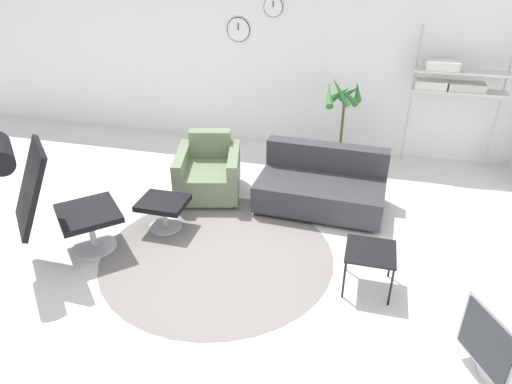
{
  "coord_description": "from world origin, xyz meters",
  "views": [
    {
      "loc": [
        1.34,
        -3.78,
        2.78
      ],
      "look_at": [
        0.32,
        0.15,
        0.55
      ],
      "focal_mm": 32.0,
      "sensor_mm": 36.0,
      "label": 1
    }
  ],
  "objects_px": {
    "potted_plant": "(341,130)",
    "shelf_unit": "(452,81)",
    "armchair_red": "(209,173)",
    "lounge_chair": "(43,189)",
    "ottoman": "(163,207)",
    "side_table": "(370,254)",
    "couch_low": "(321,187)"
  },
  "relations": [
    {
      "from": "potted_plant",
      "to": "shelf_unit",
      "type": "distance_m",
      "value": 1.52
    },
    {
      "from": "shelf_unit",
      "to": "armchair_red",
      "type": "bearing_deg",
      "value": -151.63
    },
    {
      "from": "lounge_chair",
      "to": "potted_plant",
      "type": "distance_m",
      "value": 3.81
    },
    {
      "from": "ottoman",
      "to": "side_table",
      "type": "xyz_separation_m",
      "value": [
        2.2,
        -0.46,
        0.11
      ]
    },
    {
      "from": "couch_low",
      "to": "potted_plant",
      "type": "xyz_separation_m",
      "value": [
        0.1,
        1.18,
        0.28
      ]
    },
    {
      "from": "ottoman",
      "to": "potted_plant",
      "type": "height_order",
      "value": "potted_plant"
    },
    {
      "from": "potted_plant",
      "to": "lounge_chair",
      "type": "bearing_deg",
      "value": -131.0
    },
    {
      "from": "side_table",
      "to": "ottoman",
      "type": "bearing_deg",
      "value": 168.17
    },
    {
      "from": "ottoman",
      "to": "shelf_unit",
      "type": "xyz_separation_m",
      "value": [
        3.01,
        2.39,
        0.96
      ]
    },
    {
      "from": "couch_low",
      "to": "ottoman",
      "type": "bearing_deg",
      "value": 32.04
    },
    {
      "from": "shelf_unit",
      "to": "side_table",
      "type": "bearing_deg",
      "value": -105.95
    },
    {
      "from": "side_table",
      "to": "potted_plant",
      "type": "distance_m",
      "value": 2.6
    },
    {
      "from": "side_table",
      "to": "shelf_unit",
      "type": "distance_m",
      "value": 3.09
    },
    {
      "from": "ottoman",
      "to": "shelf_unit",
      "type": "height_order",
      "value": "shelf_unit"
    },
    {
      "from": "lounge_chair",
      "to": "armchair_red",
      "type": "distance_m",
      "value": 2.0
    },
    {
      "from": "lounge_chair",
      "to": "armchair_red",
      "type": "bearing_deg",
      "value": 104.32
    },
    {
      "from": "lounge_chair",
      "to": "shelf_unit",
      "type": "height_order",
      "value": "shelf_unit"
    },
    {
      "from": "armchair_red",
      "to": "potted_plant",
      "type": "distance_m",
      "value": 1.94
    },
    {
      "from": "potted_plant",
      "to": "armchair_red",
      "type": "bearing_deg",
      "value": -140.87
    },
    {
      "from": "armchair_red",
      "to": "couch_low",
      "type": "height_order",
      "value": "armchair_red"
    },
    {
      "from": "armchair_red",
      "to": "shelf_unit",
      "type": "distance_m",
      "value": 3.33
    },
    {
      "from": "ottoman",
      "to": "armchair_red",
      "type": "bearing_deg",
      "value": 76.59
    },
    {
      "from": "lounge_chair",
      "to": "potted_plant",
      "type": "height_order",
      "value": "lounge_chair"
    },
    {
      "from": "lounge_chair",
      "to": "shelf_unit",
      "type": "distance_m",
      "value": 4.97
    },
    {
      "from": "couch_low",
      "to": "potted_plant",
      "type": "distance_m",
      "value": 1.22
    },
    {
      "from": "shelf_unit",
      "to": "couch_low",
      "type": "bearing_deg",
      "value": -133.67
    },
    {
      "from": "lounge_chair",
      "to": "couch_low",
      "type": "xyz_separation_m",
      "value": [
        2.39,
        1.69,
        -0.54
      ]
    },
    {
      "from": "armchair_red",
      "to": "potted_plant",
      "type": "bearing_deg",
      "value": -154.72
    },
    {
      "from": "ottoman",
      "to": "potted_plant",
      "type": "relative_size",
      "value": 0.39
    },
    {
      "from": "ottoman",
      "to": "couch_low",
      "type": "xyz_separation_m",
      "value": [
        1.6,
        0.91,
        -0.01
      ]
    },
    {
      "from": "couch_low",
      "to": "side_table",
      "type": "xyz_separation_m",
      "value": [
        0.6,
        -1.37,
        0.12
      ]
    },
    {
      "from": "ottoman",
      "to": "lounge_chair",
      "type": "bearing_deg",
      "value": -135.53
    }
  ]
}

